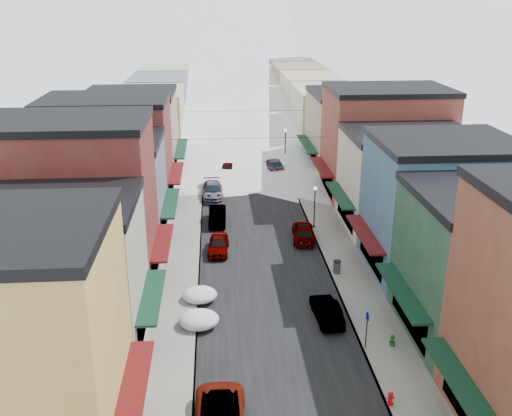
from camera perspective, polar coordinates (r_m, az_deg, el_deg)
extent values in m
cube|color=black|center=(80.76, -1.56, 6.00)|extent=(10.00, 160.00, 0.01)
cube|color=gray|center=(80.72, -6.27, 5.93)|extent=(3.20, 160.00, 0.15)
cube|color=gray|center=(81.30, 3.12, 6.13)|extent=(3.20, 160.00, 0.15)
cube|color=slate|center=(80.67, -5.16, 5.96)|extent=(0.10, 160.00, 0.15)
cube|color=slate|center=(81.12, 2.03, 6.12)|extent=(0.10, 160.00, 0.15)
cube|color=#DEAF51|center=(28.23, -24.10, -12.81)|extent=(10.00, 8.50, 11.00)
cube|color=#580F10|center=(28.16, -12.13, -17.08)|extent=(1.20, 7.22, 0.15)
cube|color=#B8B294|center=(35.71, -19.54, -6.81)|extent=(10.00, 8.00, 9.00)
cube|color=black|center=(33.90, -20.48, 0.37)|extent=(10.20, 8.20, 0.50)
cube|color=#0E3422|center=(35.23, -10.38, -8.67)|extent=(1.20, 6.80, 0.15)
cube|color=maroon|center=(42.36, -17.80, -0.07)|extent=(11.00, 8.00, 12.00)
cube|color=black|center=(40.70, -18.75, 8.20)|extent=(11.20, 8.20, 0.50)
cube|color=#580F10|center=(42.37, -9.34, -3.41)|extent=(1.20, 6.80, 0.15)
cube|color=slate|center=(50.66, -14.96, 1.45)|extent=(10.00, 9.00, 8.50)
cube|color=black|center=(49.43, -15.43, 6.39)|extent=(10.20, 9.20, 0.50)
cube|color=#0E3422|center=(50.24, -8.57, 0.50)|extent=(1.20, 7.65, 0.15)
cube|color=maroon|center=(59.03, -14.51, 5.18)|extent=(12.00, 9.00, 10.50)
cube|color=black|center=(57.89, -15.00, 10.43)|extent=(12.20, 9.20, 0.50)
cube|color=#580F10|center=(58.76, -7.99, 3.49)|extent=(1.20, 7.65, 0.15)
cube|color=tan|center=(68.57, -12.27, 7.01)|extent=(10.00, 11.00, 9.50)
cube|color=black|center=(67.63, -12.59, 11.13)|extent=(10.20, 11.20, 0.50)
cube|color=#0E3422|center=(68.38, -7.50, 5.93)|extent=(1.20, 9.35, 0.15)
cube|color=#0E3422|center=(29.29, 19.92, -16.32)|extent=(1.20, 7.65, 0.15)
cube|color=#20442D|center=(37.85, 22.64, -5.66)|extent=(10.00, 9.00, 9.00)
cube|color=black|center=(36.15, 23.66, 1.14)|extent=(10.20, 9.20, 0.50)
cube|color=#0E3422|center=(36.32, 14.36, -8.06)|extent=(1.20, 7.65, 0.15)
cube|color=#375F7C|center=(45.17, 17.84, -0.16)|extent=(10.00, 9.00, 10.00)
cube|color=black|center=(43.70, 18.59, 6.30)|extent=(10.20, 9.20, 0.50)
cube|color=#580F10|center=(44.07, 10.81, -2.54)|extent=(1.20, 7.65, 0.15)
cube|color=beige|center=(53.54, 14.82, 2.48)|extent=(11.00, 9.00, 8.50)
cube|color=black|center=(52.38, 15.26, 7.17)|extent=(11.20, 9.20, 0.50)
cube|color=#0E3422|center=(52.22, 8.37, 1.29)|extent=(1.20, 7.65, 0.15)
cube|color=maroon|center=(61.59, 12.76, 6.19)|extent=(12.00, 9.00, 11.00)
cube|color=black|center=(60.48, 13.19, 11.47)|extent=(12.20, 9.20, 0.50)
cube|color=#580F10|center=(60.62, 6.59, 4.08)|extent=(1.20, 7.65, 0.15)
cube|color=tan|center=(70.93, 9.65, 7.42)|extent=(10.00, 11.00, 9.00)
cube|color=black|center=(70.04, 9.88, 11.21)|extent=(10.20, 11.20, 0.50)
cube|color=#0E3422|center=(70.12, 5.11, 6.39)|extent=(1.20, 9.35, 0.15)
cube|color=gray|center=(82.22, -10.49, 8.79)|extent=(9.00, 13.00, 8.00)
cube|color=gray|center=(83.30, 7.08, 9.12)|extent=(9.00, 13.00, 8.00)
cube|color=gray|center=(95.91, -9.66, 10.48)|extent=(9.00, 13.00, 8.00)
cube|color=gray|center=(96.84, 5.49, 10.76)|extent=(9.00, 13.00, 8.00)
cube|color=gray|center=(109.69, -9.03, 11.74)|extent=(9.00, 13.00, 8.00)
cube|color=gray|center=(110.49, 4.29, 12.00)|extent=(9.00, 13.00, 8.00)
cube|color=gray|center=(123.51, -8.53, 12.72)|extent=(9.00, 13.00, 8.00)
cube|color=gray|center=(124.23, 3.34, 12.95)|extent=(9.00, 13.00, 8.00)
cube|color=silver|center=(243.56, -3.52, 17.09)|extent=(360.00, 40.00, 12.00)
cone|color=white|center=(294.33, -9.94, 19.56)|extent=(300.00, 300.00, 34.00)
cone|color=white|center=(297.41, 10.71, 19.13)|extent=(320.00, 320.00, 30.00)
cylinder|color=black|center=(59.88, -0.69, 6.98)|extent=(16.40, 0.04, 0.04)
cylinder|color=black|center=(74.53, -1.42, 9.66)|extent=(16.40, 0.04, 0.04)
imported|color=#A7A9AF|center=(47.68, -3.78, -3.66)|extent=(1.93, 4.21, 1.40)
imported|color=black|center=(53.66, -3.88, -0.80)|extent=(1.69, 4.51, 1.47)
imported|color=#93969B|center=(60.56, -4.34, 1.73)|extent=(2.39, 5.39, 1.54)
imported|color=black|center=(38.44, 7.08, -10.13)|extent=(1.71, 4.26, 1.38)
imported|color=#959A9E|center=(50.07, 4.78, -2.35)|extent=(2.29, 4.82, 1.59)
imported|color=black|center=(69.68, 1.78, 4.31)|extent=(2.54, 5.56, 1.58)
imported|color=#A6A8AE|center=(68.06, -2.90, 3.85)|extent=(2.21, 4.43, 1.45)
imported|color=silver|center=(87.63, -1.00, 7.62)|extent=(2.87, 5.17, 1.37)
cylinder|color=red|center=(32.19, 13.25, -18.48)|extent=(0.34, 0.34, 0.10)
cylinder|color=red|center=(32.04, 13.28, -18.14)|extent=(0.24, 0.24, 0.60)
sphere|color=red|center=(31.83, 13.34, -17.66)|extent=(0.26, 0.26, 0.26)
cylinder|color=red|center=(31.97, 13.30, -18.00)|extent=(0.45, 0.10, 0.10)
cylinder|color=black|center=(35.48, 10.99, -11.88)|extent=(0.07, 0.07, 2.48)
cube|color=navy|center=(35.01, 11.09, -10.63)|extent=(0.13, 0.33, 0.45)
cylinder|color=#505255|center=(44.35, 8.09, -5.88)|extent=(0.55, 0.55, 0.95)
cylinder|color=black|center=(44.13, 8.13, -5.30)|extent=(0.59, 0.59, 0.06)
cylinder|color=black|center=(52.86, 5.80, -1.83)|extent=(0.27, 0.27, 0.09)
cylinder|color=black|center=(52.22, 5.87, -0.05)|extent=(0.11, 0.11, 3.60)
sphere|color=white|center=(51.58, 5.94, 1.96)|extent=(0.32, 0.32, 0.32)
cylinder|color=black|center=(72.40, 2.91, 4.44)|extent=(0.32, 0.32, 0.11)
cylinder|color=black|center=(71.87, 2.94, 6.01)|extent=(0.13, 0.13, 4.21)
sphere|color=white|center=(71.34, 2.97, 7.77)|extent=(0.38, 0.38, 0.38)
imported|color=#265428|center=(36.49, 13.47, -12.78)|extent=(0.51, 0.51, 0.68)
ellipsoid|color=white|center=(37.61, -5.74, -11.06)|extent=(2.62, 2.22, 1.11)
ellipsoid|color=white|center=(38.77, -5.39, -10.47)|extent=(1.12, 1.01, 0.56)
ellipsoid|color=white|center=(40.51, -5.64, -8.64)|extent=(2.43, 2.05, 1.03)
ellipsoid|color=white|center=(41.68, -5.32, -8.14)|extent=(1.04, 0.93, 0.52)
ellipsoid|color=white|center=(63.23, -4.85, 2.25)|extent=(2.24, 1.90, 0.95)
ellipsoid|color=white|center=(64.44, -4.66, 2.39)|extent=(0.96, 0.86, 0.48)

